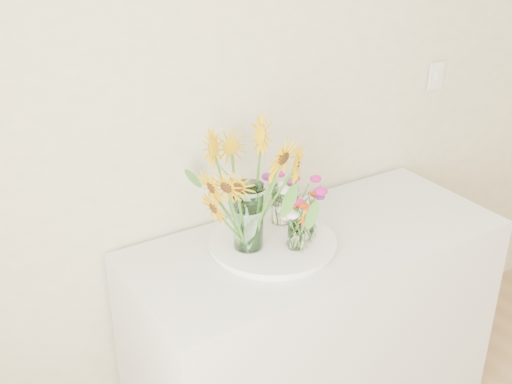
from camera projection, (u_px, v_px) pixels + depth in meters
The scene contains 10 objects.
counter at pixel (313, 336), 2.53m from camera, with size 1.40×0.60×0.90m, color white.
tray at pixel (273, 244), 2.26m from camera, with size 0.43×0.43×0.03m, color white.
mason_jar at pixel (248, 217), 2.16m from camera, with size 0.10×0.10×0.24m, color #C4FCF0.
sunflower_bouquet at pixel (248, 187), 2.11m from camera, with size 0.64×0.64×0.46m, color #DEA704, non-canonical shape.
small_vase_a at pixel (296, 235), 2.19m from camera, with size 0.06×0.06×0.10m, color white.
wildflower_posy_a at pixel (297, 224), 2.17m from camera, with size 0.18×0.18×0.19m, color red, non-canonical shape.
small_vase_b at pixel (304, 222), 2.24m from camera, with size 0.09×0.09×0.13m, color white, non-canonical shape.
wildflower_posy_b at pixel (305, 211), 2.22m from camera, with size 0.22×0.22×0.22m, color red, non-canonical shape.
small_vase_c at pixel (281, 208), 2.35m from camera, with size 0.07×0.07×0.13m, color white.
wildflower_posy_c at pixel (281, 197), 2.33m from camera, with size 0.19×0.19×0.22m, color red, non-canonical shape.
Camera 1 is at (-1.53, 0.34, 2.07)m, focal length 45.00 mm.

